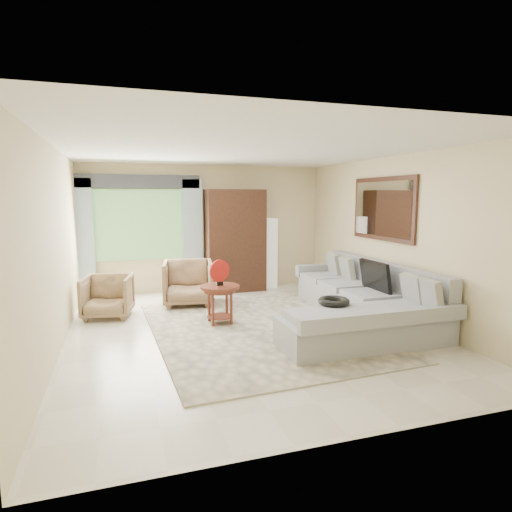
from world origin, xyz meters
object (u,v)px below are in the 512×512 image
object	(u,v)px
tv_screen	(375,276)
armchair_right	(188,283)
potted_plant	(115,284)
sectional_sofa	(361,305)
armchair_left	(108,296)
floor_lamp	(270,253)
armoire	(235,241)
coffee_table	(220,304)

from	to	relation	value
tv_screen	armchair_right	xyz separation A→B (m)	(-2.63, 1.92, -0.31)
potted_plant	sectional_sofa	bearing A→B (deg)	-39.44
armchair_left	potted_plant	bearing A→B (deg)	97.13
tv_screen	armchair_right	distance (m)	3.27
armchair_right	floor_lamp	world-z (taller)	floor_lamp
tv_screen	armchair_right	bearing A→B (deg)	143.86
potted_plant	armchair_left	bearing A→B (deg)	-94.05
armchair_left	armoire	size ratio (longest dim) A/B	0.36
tv_screen	coffee_table	bearing A→B (deg)	166.25
sectional_sofa	armoire	world-z (taller)	armoire
tv_screen	coffee_table	world-z (taller)	tv_screen
sectional_sofa	potted_plant	distance (m)	4.71
sectional_sofa	potted_plant	size ratio (longest dim) A/B	6.80
armoire	floor_lamp	world-z (taller)	armoire
armchair_right	floor_lamp	size ratio (longest dim) A/B	0.60
potted_plant	armoire	size ratio (longest dim) A/B	0.24
tv_screen	potted_plant	size ratio (longest dim) A/B	1.45
sectional_sofa	coffee_table	size ratio (longest dim) A/B	5.72
coffee_table	potted_plant	distance (m)	2.83
armchair_right	floor_lamp	xyz separation A→B (m)	(1.93, 0.99, 0.34)
coffee_table	floor_lamp	world-z (taller)	floor_lamp
armchair_right	potted_plant	size ratio (longest dim) A/B	1.75
coffee_table	potted_plant	world-z (taller)	coffee_table
tv_screen	armoire	bearing A→B (deg)	117.74
tv_screen	coffee_table	xyz separation A→B (m)	(-2.35, 0.58, -0.40)
sectional_sofa	floor_lamp	world-z (taller)	floor_lamp
tv_screen	armoire	xyz separation A→B (m)	(-1.50, 2.85, 0.33)
armoire	floor_lamp	xyz separation A→B (m)	(0.80, 0.06, -0.30)
tv_screen	sectional_sofa	bearing A→B (deg)	-170.49
sectional_sofa	tv_screen	world-z (taller)	tv_screen
floor_lamp	armchair_right	bearing A→B (deg)	-152.85
coffee_table	armchair_left	world-z (taller)	armchair_left
coffee_table	armchair_right	size ratio (longest dim) A/B	0.68
sectional_sofa	armchair_left	distance (m)	4.05
coffee_table	potted_plant	bearing A→B (deg)	123.19
armchair_right	potted_plant	bearing A→B (deg)	150.06
armoire	armchair_left	bearing A→B (deg)	-151.74
sectional_sofa	tv_screen	bearing A→B (deg)	9.51
armchair_left	armoire	world-z (taller)	armoire
sectional_sofa	armoire	bearing A→B (deg)	113.06
coffee_table	armchair_right	xyz separation A→B (m)	(-0.28, 1.35, 0.09)
armchair_right	armoire	size ratio (longest dim) A/B	0.43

